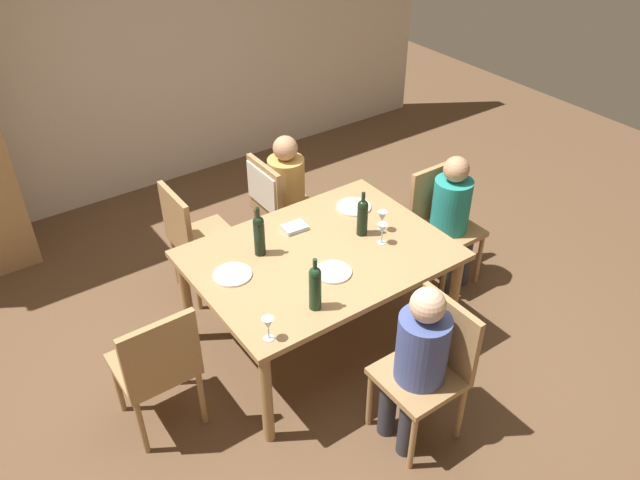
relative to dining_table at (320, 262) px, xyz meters
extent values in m
plane|color=brown|center=(0.00, 0.00, -0.68)|extent=(10.00, 10.00, 0.00)
cube|color=beige|center=(0.00, 2.80, 0.67)|extent=(6.40, 0.12, 2.70)
cube|color=#A87F51|center=(0.00, 0.00, 0.06)|extent=(1.63, 1.19, 0.04)
cylinder|color=#A87F51|center=(-0.75, -0.53, -0.32)|extent=(0.07, 0.07, 0.72)
cylinder|color=#A87F51|center=(0.75, -0.53, -0.32)|extent=(0.07, 0.07, 0.72)
cylinder|color=#A87F51|center=(-0.75, 0.53, -0.32)|extent=(0.07, 0.07, 0.72)
cylinder|color=#A87F51|center=(0.75, 0.53, -0.32)|extent=(0.07, 0.07, 0.72)
cylinder|color=#A87F51|center=(0.56, 1.17, -0.46)|extent=(0.04, 0.04, 0.44)
cylinder|color=#A87F51|center=(0.56, 0.79, -0.46)|extent=(0.04, 0.04, 0.44)
cylinder|color=#A87F51|center=(0.18, 1.17, -0.46)|extent=(0.04, 0.04, 0.44)
cylinder|color=#A87F51|center=(0.18, 0.79, -0.46)|extent=(0.04, 0.04, 0.44)
cube|color=#A87F51|center=(0.37, 0.98, -0.22)|extent=(0.44, 0.44, 0.04)
cube|color=#A87F51|center=(0.17, 0.98, 0.02)|extent=(0.04, 0.44, 0.44)
cube|color=beige|center=(0.17, 0.98, 0.04)|extent=(0.07, 0.40, 0.31)
cylinder|color=#A87F51|center=(-0.19, -1.17, -0.46)|extent=(0.04, 0.04, 0.44)
cylinder|color=#A87F51|center=(-0.19, -0.79, -0.46)|extent=(0.04, 0.04, 0.44)
cylinder|color=#A87F51|center=(0.19, -1.17, -0.46)|extent=(0.04, 0.04, 0.44)
cylinder|color=#A87F51|center=(0.19, -0.79, -0.46)|extent=(0.04, 0.04, 0.44)
cube|color=#A87F51|center=(0.00, -0.98, -0.22)|extent=(0.44, 0.44, 0.04)
cube|color=#A87F51|center=(0.20, -0.98, 0.02)|extent=(0.04, 0.44, 0.44)
cylinder|color=#A87F51|center=(1.39, -0.19, -0.46)|extent=(0.04, 0.04, 0.44)
cylinder|color=#A87F51|center=(1.01, -0.19, -0.46)|extent=(0.04, 0.04, 0.44)
cylinder|color=#A87F51|center=(1.39, 0.19, -0.46)|extent=(0.04, 0.04, 0.44)
cylinder|color=#A87F51|center=(1.01, 0.19, -0.46)|extent=(0.04, 0.04, 0.44)
cube|color=#A87F51|center=(1.20, 0.00, -0.22)|extent=(0.44, 0.44, 0.04)
cube|color=#A87F51|center=(1.20, 0.20, 0.02)|extent=(0.44, 0.04, 0.44)
cylinder|color=#A87F51|center=(-0.18, 1.17, -0.46)|extent=(0.04, 0.04, 0.44)
cylinder|color=#A87F51|center=(-0.18, 0.79, -0.46)|extent=(0.04, 0.04, 0.44)
cylinder|color=#A87F51|center=(-0.56, 1.17, -0.46)|extent=(0.04, 0.04, 0.44)
cylinder|color=#A87F51|center=(-0.56, 0.79, -0.46)|extent=(0.04, 0.04, 0.44)
cube|color=#A87F51|center=(-0.37, 0.98, -0.22)|extent=(0.44, 0.44, 0.04)
cube|color=#A87F51|center=(-0.57, 0.98, 0.02)|extent=(0.04, 0.44, 0.44)
cylinder|color=#A87F51|center=(-1.39, 0.19, -0.46)|extent=(0.04, 0.04, 0.44)
cylinder|color=#A87F51|center=(-1.01, 0.19, -0.46)|extent=(0.04, 0.04, 0.44)
cylinder|color=#A87F51|center=(-1.39, -0.19, -0.46)|extent=(0.04, 0.04, 0.44)
cylinder|color=#A87F51|center=(-1.01, -0.19, -0.46)|extent=(0.04, 0.04, 0.44)
cube|color=#A87F51|center=(-1.20, 0.00, -0.22)|extent=(0.44, 0.44, 0.04)
cube|color=#A87F51|center=(-1.20, -0.20, 0.02)|extent=(0.44, 0.04, 0.44)
cylinder|color=#33333D|center=(0.50, 1.06, -0.45)|extent=(0.11, 0.11, 0.46)
cylinder|color=#33333D|center=(0.50, 0.89, -0.45)|extent=(0.11, 0.11, 0.46)
cylinder|color=tan|center=(0.37, 0.98, 0.00)|extent=(0.29, 0.29, 0.44)
sphere|color=tan|center=(0.37, 0.98, 0.32)|extent=(0.19, 0.19, 0.19)
cylinder|color=#33333D|center=(-0.14, -1.06, -0.45)|extent=(0.11, 0.11, 0.46)
cylinder|color=#33333D|center=(-0.14, -0.89, -0.45)|extent=(0.11, 0.11, 0.46)
cylinder|color=#475699|center=(0.00, -0.98, 0.00)|extent=(0.29, 0.29, 0.45)
sphere|color=beige|center=(0.00, -0.98, 0.33)|extent=(0.19, 0.19, 0.19)
cylinder|color=#33333D|center=(1.28, -0.13, -0.45)|extent=(0.10, 0.10, 0.46)
cylinder|color=#33333D|center=(1.11, -0.13, -0.45)|extent=(0.10, 0.10, 0.46)
cylinder|color=teal|center=(1.20, 0.00, 0.00)|extent=(0.28, 0.28, 0.44)
sphere|color=tan|center=(1.20, 0.00, 0.31)|extent=(0.19, 0.19, 0.19)
cylinder|color=black|center=(0.35, 0.01, 0.18)|extent=(0.07, 0.07, 0.21)
sphere|color=black|center=(0.35, 0.01, 0.30)|extent=(0.07, 0.07, 0.07)
cylinder|color=black|center=(0.35, 0.01, 0.36)|extent=(0.03, 0.03, 0.09)
cylinder|color=#19381E|center=(-0.33, -0.42, 0.20)|extent=(0.07, 0.07, 0.24)
sphere|color=#19381E|center=(-0.33, -0.42, 0.33)|extent=(0.07, 0.07, 0.07)
cylinder|color=#19381E|center=(-0.33, -0.42, 0.38)|extent=(0.03, 0.03, 0.09)
cylinder|color=black|center=(-0.32, 0.21, 0.19)|extent=(0.07, 0.07, 0.23)
sphere|color=black|center=(-0.32, 0.21, 0.32)|extent=(0.07, 0.07, 0.07)
cylinder|color=black|center=(-0.32, 0.21, 0.38)|extent=(0.03, 0.03, 0.09)
cylinder|color=silver|center=(0.39, -0.15, 0.08)|extent=(0.06, 0.06, 0.00)
cylinder|color=silver|center=(0.39, -0.15, 0.12)|extent=(0.01, 0.01, 0.07)
cone|color=silver|center=(0.39, -0.15, 0.19)|extent=(0.07, 0.07, 0.07)
cylinder|color=silver|center=(-0.68, -0.48, 0.08)|extent=(0.06, 0.06, 0.00)
cylinder|color=silver|center=(-0.68, -0.48, 0.12)|extent=(0.01, 0.01, 0.07)
cone|color=silver|center=(-0.68, -0.48, 0.19)|extent=(0.07, 0.07, 0.07)
cylinder|color=silver|center=(0.49, -0.03, 0.08)|extent=(0.06, 0.06, 0.00)
cylinder|color=silver|center=(0.49, -0.03, 0.12)|extent=(0.01, 0.01, 0.07)
cone|color=silver|center=(0.49, -0.03, 0.19)|extent=(0.07, 0.07, 0.07)
cylinder|color=silver|center=(-0.06, -0.22, 0.09)|extent=(0.23, 0.23, 0.01)
cylinder|color=white|center=(-0.58, 0.12, 0.09)|extent=(0.24, 0.24, 0.01)
cylinder|color=silver|center=(0.51, 0.30, 0.09)|extent=(0.25, 0.25, 0.01)
cube|color=#ADC6D6|center=(0.01, 0.32, 0.09)|extent=(0.17, 0.13, 0.03)
camera|label=1|loc=(-1.89, -2.68, 2.50)|focal=35.34mm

